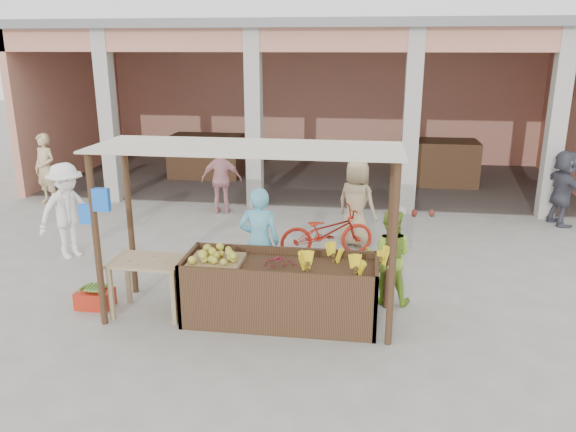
% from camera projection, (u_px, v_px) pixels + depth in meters
% --- Properties ---
extents(ground, '(60.00, 60.00, 0.00)m').
position_uv_depth(ground, '(245.00, 317.00, 7.80)').
color(ground, gray).
rests_on(ground, ground).
extents(market_building, '(14.40, 6.40, 4.20)m').
position_uv_depth(market_building, '(315.00, 81.00, 15.47)').
color(market_building, tan).
rests_on(market_building, ground).
extents(fruit_stall, '(2.60, 0.95, 0.80)m').
position_uv_depth(fruit_stall, '(280.00, 293.00, 7.62)').
color(fruit_stall, '#503520').
rests_on(fruit_stall, ground).
extents(stall_awning, '(4.09, 1.35, 2.39)m').
position_uv_depth(stall_awning, '(242.00, 178.00, 7.29)').
color(stall_awning, '#503520').
rests_on(stall_awning, ground).
extents(banana_heap, '(1.07, 0.58, 0.19)m').
position_uv_depth(banana_heap, '(342.00, 261.00, 7.42)').
color(banana_heap, yellow).
rests_on(banana_heap, fruit_stall).
extents(melon_tray, '(0.71, 0.61, 0.19)m').
position_uv_depth(melon_tray, '(216.00, 257.00, 7.57)').
color(melon_tray, '#98794E').
rests_on(melon_tray, fruit_stall).
extents(berry_heap, '(0.42, 0.34, 0.13)m').
position_uv_depth(berry_heap, '(279.00, 261.00, 7.47)').
color(berry_heap, maroon).
rests_on(berry_heap, fruit_stall).
extents(side_table, '(1.00, 0.68, 0.80)m').
position_uv_depth(side_table, '(149.00, 269.00, 7.75)').
color(side_table, tan).
rests_on(side_table, ground).
extents(papaya_pile, '(0.67, 0.38, 0.19)m').
position_uv_depth(papaya_pile, '(147.00, 253.00, 7.69)').
color(papaya_pile, '#467F29').
rests_on(papaya_pile, side_table).
extents(red_crate, '(0.50, 0.36, 0.26)m').
position_uv_depth(red_crate, '(95.00, 299.00, 8.08)').
color(red_crate, red).
rests_on(red_crate, ground).
extents(plantain_bundle, '(0.37, 0.26, 0.07)m').
position_uv_depth(plantain_bundle, '(94.00, 288.00, 8.03)').
color(plantain_bundle, '#558530').
rests_on(plantain_bundle, red_crate).
extents(produce_sacks, '(0.87, 0.54, 0.66)m').
position_uv_depth(produce_sacks, '(424.00, 202.00, 12.34)').
color(produce_sacks, maroon).
rests_on(produce_sacks, ground).
extents(vendor_blue, '(0.70, 0.54, 1.79)m').
position_uv_depth(vendor_blue, '(259.00, 239.00, 8.27)').
color(vendor_blue, '#68C6E7').
rests_on(vendor_blue, ground).
extents(vendor_green, '(0.75, 0.48, 1.49)m').
position_uv_depth(vendor_green, '(389.00, 254.00, 8.09)').
color(vendor_green, '#85B42F').
rests_on(vendor_green, ground).
extents(motorcycle, '(1.18, 1.88, 0.93)m').
position_uv_depth(motorcycle, '(327.00, 231.00, 9.98)').
color(motorcycle, '#A51F10').
rests_on(motorcycle, ground).
extents(shopper_a, '(1.13, 1.31, 1.84)m').
position_uv_depth(shopper_a, '(67.00, 207.00, 9.80)').
color(shopper_a, white).
rests_on(shopper_a, ground).
extents(shopper_b, '(1.01, 0.60, 1.65)m').
position_uv_depth(shopper_b, '(222.00, 177.00, 12.48)').
color(shopper_b, '#D58F92').
rests_on(shopper_b, ground).
extents(shopper_c, '(1.04, 0.93, 1.81)m').
position_uv_depth(shopper_c, '(357.00, 199.00, 10.42)').
color(shopper_c, tan).
rests_on(shopper_c, ground).
extents(shopper_d, '(1.05, 1.67, 1.68)m').
position_uv_depth(shopper_d, '(563.00, 186.00, 11.66)').
color(shopper_d, '#484854').
rests_on(shopper_d, ground).
extents(shopper_e, '(0.78, 0.69, 1.75)m').
position_uv_depth(shopper_e, '(45.00, 168.00, 13.23)').
color(shopper_e, '#D5B380').
rests_on(shopper_e, ground).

